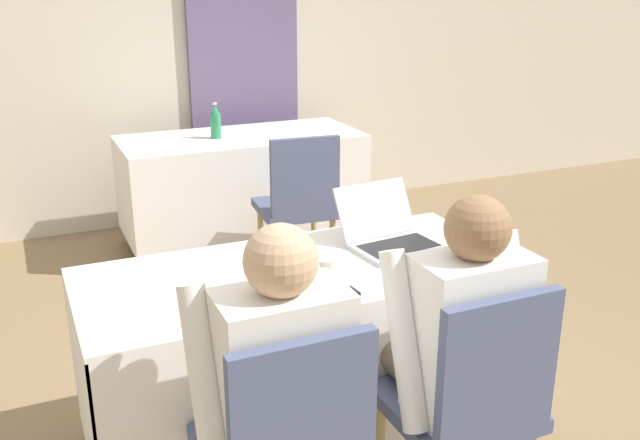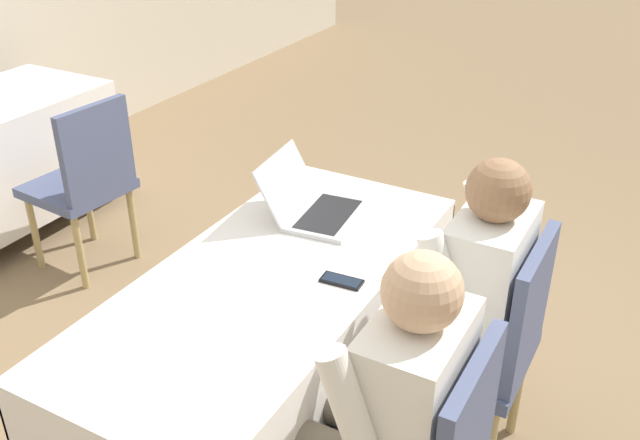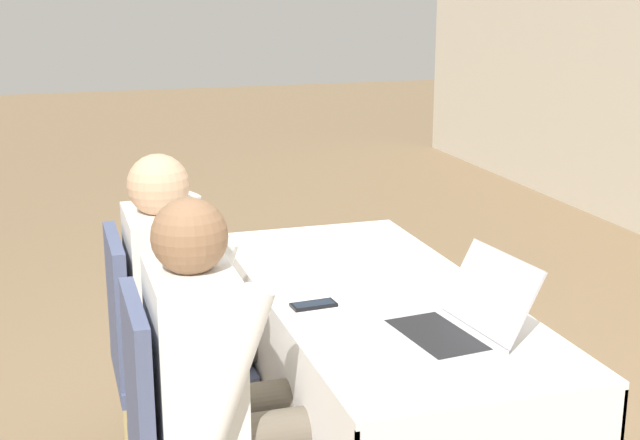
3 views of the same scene
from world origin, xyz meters
name	(u,v)px [view 1 (image 1 of 3)]	position (x,y,z in m)	size (l,w,h in m)	color
wall_back	(139,39)	(0.00, 2.95, 1.35)	(12.00, 0.06, 2.70)	beige
curtain_panel	(243,40)	(0.74, 2.89, 1.33)	(0.83, 0.04, 2.65)	slate
conference_table_near	(300,316)	(0.00, 0.00, 0.56)	(1.60, 0.71, 0.76)	white
conference_table_far	(242,163)	(0.50, 2.26, 0.56)	(1.60, 0.71, 0.76)	white
laptop	(391,236)	(0.42, 0.06, 0.80)	(0.37, 0.38, 0.22)	#B7B7BC
cell_phone	(343,288)	(0.07, -0.23, 0.76)	(0.07, 0.14, 0.01)	black
paper_beside_laptop	(371,264)	(0.26, -0.07, 0.76)	(0.32, 0.36, 0.00)	white
paper_centre_table	(289,259)	(0.00, 0.10, 0.76)	(0.27, 0.33, 0.00)	white
water_bottle	(216,122)	(0.33, 2.26, 0.86)	(0.07, 0.07, 0.23)	#288456
chair_near_right	(470,400)	(0.31, -0.66, 0.51)	(0.44, 0.44, 0.92)	tan
chair_far_spare	(299,201)	(0.60, 1.48, 0.51)	(0.48, 0.48, 0.92)	tan
person_checkered_shirt	(274,382)	(-0.31, -0.56, 0.67)	(0.50, 0.52, 1.18)	#665B4C
person_white_shirt	(454,340)	(0.31, -0.56, 0.67)	(0.50, 0.52, 1.18)	#665B4C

